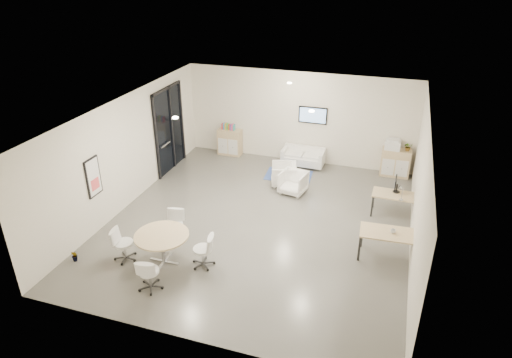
{
  "coord_description": "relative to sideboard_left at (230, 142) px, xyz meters",
  "views": [
    {
      "loc": [
        3.25,
        -10.3,
        6.7
      ],
      "look_at": [
        -0.22,
        0.4,
        1.12
      ],
      "focal_mm": 32.0,
      "sensor_mm": 36.0,
      "label": 1
    }
  ],
  "objects": [
    {
      "name": "wall_tv",
      "position": [
        2.99,
        0.21,
        1.27
      ],
      "size": [
        0.98,
        0.06,
        0.58
      ],
      "color": "black",
      "rests_on": "room_shell"
    },
    {
      "name": "round_table",
      "position": [
        0.85,
        -6.69,
        0.22
      ],
      "size": [
        1.29,
        1.29,
        0.78
      ],
      "color": "tan",
      "rests_on": "room_shell"
    },
    {
      "name": "loveseat",
      "position": [
        2.8,
        -0.12,
        -0.18
      ],
      "size": [
        1.47,
        0.75,
        0.55
      ],
      "rotation": [
        0.0,
        0.0,
        -0.02
      ],
      "color": "white",
      "rests_on": "room_shell"
    },
    {
      "name": "desk_front",
      "position": [
        5.96,
        -4.86,
        0.19
      ],
      "size": [
        1.45,
        0.79,
        0.74
      ],
      "rotation": [
        0.0,
        0.0,
        0.06
      ],
      "color": "tan",
      "rests_on": "room_shell"
    },
    {
      "name": "armchair_left",
      "position": [
        2.53,
        -1.8,
        -0.08
      ],
      "size": [
        0.9,
        0.93,
        0.79
      ],
      "primitive_type": "imported",
      "rotation": [
        0.0,
        0.0,
        -1.3
      ],
      "color": "white",
      "rests_on": "room_shell"
    },
    {
      "name": "room_shell",
      "position": [
        2.49,
        -4.25,
        1.12
      ],
      "size": [
        9.6,
        10.6,
        4.8
      ],
      "color": "#54524D",
      "rests_on": "ground"
    },
    {
      "name": "sideboard_right",
      "position": [
        5.89,
        -0.01,
        -0.01
      ],
      "size": [
        0.94,
        0.45,
        0.94
      ],
      "color": "tan",
      "rests_on": "room_shell"
    },
    {
      "name": "books",
      "position": [
        -0.04,
        0.0,
        0.59
      ],
      "size": [
        0.49,
        0.14,
        0.22
      ],
      "color": "red",
      "rests_on": "sideboard_left"
    },
    {
      "name": "armchair_right",
      "position": [
        2.95,
        -2.25,
        -0.09
      ],
      "size": [
        0.87,
        0.83,
        0.77
      ],
      "primitive_type": "imported",
      "rotation": [
        0.0,
        0.0,
        -0.19
      ],
      "color": "white",
      "rests_on": "room_shell"
    },
    {
      "name": "plant_floor",
      "position": [
        -1.21,
        -7.32,
        -0.41
      ],
      "size": [
        0.26,
        0.34,
        0.14
      ],
      "primitive_type": "imported",
      "rotation": [
        0.0,
        0.0,
        -0.34
      ],
      "color": "#3F7F3F",
      "rests_on": "room_shell"
    },
    {
      "name": "printer",
      "position": [
        5.73,
        -0.0,
        0.62
      ],
      "size": [
        0.51,
        0.43,
        0.35
      ],
      "rotation": [
        0.0,
        0.0,
        -0.05
      ],
      "color": "white",
      "rests_on": "sideboard_right"
    },
    {
      "name": "desk_rear",
      "position": [
        6.0,
        -2.68,
        0.12
      ],
      "size": [
        1.29,
        0.66,
        0.66
      ],
      "rotation": [
        0.0,
        0.0,
        -0.02
      ],
      "color": "tan",
      "rests_on": "room_shell"
    },
    {
      "name": "plant_cabinet",
      "position": [
        6.21,
        -0.01,
        0.58
      ],
      "size": [
        0.34,
        0.36,
        0.23
      ],
      "primitive_type": "imported",
      "rotation": [
        0.0,
        0.0,
        0.31
      ],
      "color": "#3F7F3F",
      "rests_on": "sideboard_right"
    },
    {
      "name": "cup",
      "position": [
        6.01,
        -4.86,
        0.32
      ],
      "size": [
        0.13,
        0.11,
        0.12
      ],
      "primitive_type": "imported",
      "rotation": [
        0.0,
        0.0,
        0.08
      ],
      "color": "white",
      "rests_on": "desk_front"
    },
    {
      "name": "ceiling_spots",
      "position": [
        2.29,
        -3.42,
        2.7
      ],
      "size": [
        3.14,
        4.14,
        0.03
      ],
      "color": "#FFEAC6",
      "rests_on": "room_shell"
    },
    {
      "name": "artwork",
      "position": [
        -1.49,
        -5.85,
        1.07
      ],
      "size": [
        0.05,
        0.54,
        1.04
      ],
      "color": "black",
      "rests_on": "room_shell"
    },
    {
      "name": "glass_door",
      "position": [
        -1.47,
        -1.75,
        1.03
      ],
      "size": [
        0.09,
        1.9,
        2.85
      ],
      "color": "black",
      "rests_on": "room_shell"
    },
    {
      "name": "blue_rug",
      "position": [
        2.52,
        -1.1,
        -0.47
      ],
      "size": [
        1.59,
        1.12,
        0.01
      ],
      "primitive_type": "cube",
      "rotation": [
        0.0,
        0.0,
        0.07
      ],
      "color": "#2F4592",
      "rests_on": "room_shell"
    },
    {
      "name": "monitor",
      "position": [
        5.96,
        -2.53,
        0.42
      ],
      "size": [
        0.2,
        0.5,
        0.44
      ],
      "color": "black",
      "rests_on": "desk_rear"
    },
    {
      "name": "sideboard_left",
      "position": [
        0.0,
        0.0,
        0.0
      ],
      "size": [
        0.85,
        0.44,
        0.96
      ],
      "color": "tan",
      "rests_on": "room_shell"
    },
    {
      "name": "meeting_chairs",
      "position": [
        0.85,
        -6.69,
        -0.07
      ],
      "size": [
        2.58,
        2.58,
        0.82
      ],
      "color": "white",
      "rests_on": "room_shell"
    }
  ]
}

